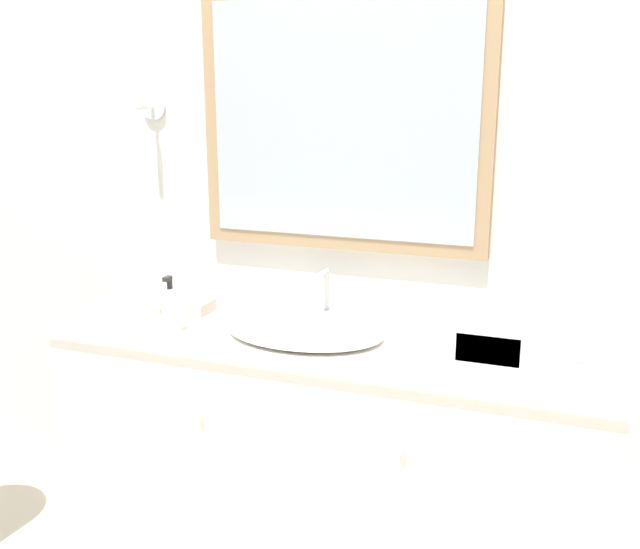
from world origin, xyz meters
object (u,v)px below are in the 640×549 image
Objects in this scene: sink_basin at (306,330)px; picture_frame at (589,349)px; appliance_box at (491,342)px; soap_bottle at (171,309)px.

sink_basin is 4.74× the size of picture_frame.
appliance_box is at bearing -2.74° from sink_basin.
picture_frame is at bearing 1.39° from sink_basin.
appliance_box is at bearing 5.80° from soap_bottle.
soap_bottle is 1.27m from picture_frame.
picture_frame is (0.85, 0.02, 0.04)m from sink_basin.
sink_basin is 0.59m from appliance_box.
sink_basin is 2.10× the size of appliance_box.
sink_basin is at bearing 17.36° from soap_bottle.
sink_basin reaches higher than picture_frame.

